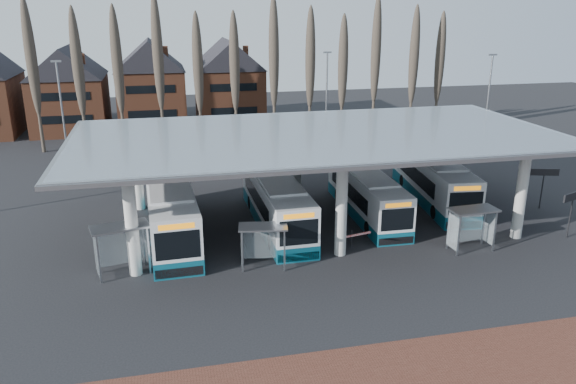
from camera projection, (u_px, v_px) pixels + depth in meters
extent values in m
plane|color=black|center=(353.00, 272.00, 31.77)|extent=(140.00, 140.00, 0.00)
cylinder|color=#B8B8B3|center=(132.00, 224.00, 30.62)|extent=(0.70, 0.70, 6.00)
cylinder|color=#B8B8B3|center=(137.00, 170.00, 40.80)|extent=(0.70, 0.70, 6.00)
cylinder|color=#B8B8B3|center=(341.00, 208.00, 33.14)|extent=(0.70, 0.70, 6.00)
cylinder|color=#B8B8B3|center=(297.00, 160.00, 43.32)|extent=(0.70, 0.70, 6.00)
cylinder|color=#B8B8B3|center=(521.00, 193.00, 35.66)|extent=(0.70, 0.70, 6.00)
cylinder|color=#B8B8B3|center=(440.00, 152.00, 45.84)|extent=(0.70, 0.70, 6.00)
cube|color=gray|center=(317.00, 134.00, 37.20)|extent=(32.00, 16.00, 0.12)
cube|color=silver|center=(317.00, 133.00, 37.18)|extent=(31.50, 15.50, 0.04)
cone|color=#473D33|center=(35.00, 81.00, 55.40)|extent=(0.36, 0.36, 14.50)
ellipsoid|color=#473D33|center=(32.00, 63.00, 54.85)|extent=(1.10, 1.10, 11.02)
cone|color=#473D33|center=(77.00, 80.00, 56.24)|extent=(0.36, 0.36, 14.50)
ellipsoid|color=#473D33|center=(75.00, 63.00, 55.69)|extent=(1.10, 1.10, 11.02)
cone|color=#473D33|center=(119.00, 79.00, 57.08)|extent=(0.36, 0.36, 14.50)
ellipsoid|color=#473D33|center=(117.00, 62.00, 56.54)|extent=(1.10, 1.10, 11.02)
cone|color=#473D33|center=(159.00, 78.00, 57.92)|extent=(0.36, 0.36, 14.50)
ellipsoid|color=#473D33|center=(158.00, 61.00, 57.38)|extent=(1.10, 1.10, 11.02)
cone|color=#473D33|center=(198.00, 77.00, 58.77)|extent=(0.36, 0.36, 14.50)
ellipsoid|color=#473D33|center=(197.00, 60.00, 58.22)|extent=(1.10, 1.10, 11.02)
cone|color=#473D33|center=(236.00, 76.00, 59.61)|extent=(0.36, 0.36, 14.50)
ellipsoid|color=#473D33|center=(235.00, 59.00, 59.06)|extent=(1.10, 1.10, 11.02)
cone|color=#473D33|center=(273.00, 75.00, 60.45)|extent=(0.36, 0.36, 14.50)
ellipsoid|color=#473D33|center=(273.00, 59.00, 59.90)|extent=(1.10, 1.10, 11.02)
cone|color=#473D33|center=(309.00, 74.00, 61.29)|extent=(0.36, 0.36, 14.50)
ellipsoid|color=#473D33|center=(309.00, 58.00, 60.74)|extent=(1.10, 1.10, 11.02)
cone|color=#473D33|center=(343.00, 73.00, 62.13)|extent=(0.36, 0.36, 14.50)
ellipsoid|color=#473D33|center=(344.00, 57.00, 61.58)|extent=(1.10, 1.10, 11.02)
cone|color=#473D33|center=(377.00, 72.00, 62.97)|extent=(0.36, 0.36, 14.50)
ellipsoid|color=#473D33|center=(378.00, 57.00, 62.42)|extent=(1.10, 1.10, 11.02)
cone|color=#473D33|center=(410.00, 71.00, 63.81)|extent=(0.36, 0.36, 14.50)
ellipsoid|color=#473D33|center=(411.00, 56.00, 63.26)|extent=(1.10, 1.10, 11.02)
cone|color=#473D33|center=(443.00, 71.00, 64.65)|extent=(0.36, 0.36, 14.50)
ellipsoid|color=#473D33|center=(444.00, 55.00, 64.10)|extent=(1.10, 1.10, 11.02)
cube|color=brown|center=(71.00, 101.00, 67.08)|extent=(8.00, 10.00, 7.00)
pyramid|color=black|center=(63.00, 41.00, 64.87)|extent=(8.30, 10.30, 3.50)
cube|color=brown|center=(152.00, 99.00, 69.08)|extent=(8.00, 10.00, 7.00)
pyramid|color=black|center=(148.00, 40.00, 66.87)|extent=(8.30, 10.30, 3.50)
cube|color=brown|center=(229.00, 96.00, 71.07)|extent=(8.00, 10.00, 7.00)
pyramid|color=black|center=(227.00, 39.00, 68.87)|extent=(8.30, 10.30, 3.50)
cylinder|color=slate|center=(64.00, 124.00, 46.77)|extent=(0.16, 0.16, 10.00)
cube|color=slate|center=(56.00, 61.00, 45.16)|extent=(0.80, 0.15, 0.15)
cylinder|color=slate|center=(326.00, 105.00, 55.52)|extent=(0.16, 0.16, 10.00)
cube|color=slate|center=(327.00, 52.00, 53.91)|extent=(0.80, 0.15, 0.15)
cylinder|color=slate|center=(487.00, 110.00, 52.91)|extent=(0.16, 0.16, 10.00)
cube|color=slate|center=(493.00, 55.00, 51.30)|extent=(0.80, 0.15, 0.15)
cube|color=white|center=(170.00, 207.00, 36.37)|extent=(3.25, 13.13, 3.04)
cube|color=#0C4E61|center=(172.00, 228.00, 36.83)|extent=(3.27, 13.15, 0.98)
cube|color=white|center=(168.00, 184.00, 35.87)|extent=(2.78, 7.91, 0.20)
cube|color=black|center=(169.00, 202.00, 36.83)|extent=(3.16, 9.49, 1.20)
cube|color=black|center=(178.00, 245.00, 30.39)|extent=(2.44, 0.15, 1.63)
cube|color=black|center=(165.00, 177.00, 42.29)|extent=(2.36, 0.15, 1.30)
cube|color=orange|center=(176.00, 227.00, 30.05)|extent=(1.94, 0.13, 0.33)
cube|color=black|center=(179.00, 272.00, 30.91)|extent=(2.63, 0.18, 0.54)
cylinder|color=black|center=(154.00, 255.00, 32.73)|extent=(0.34, 1.05, 1.04)
cylinder|color=black|center=(198.00, 250.00, 33.34)|extent=(0.34, 1.05, 1.04)
cylinder|color=black|center=(150.00, 210.00, 40.00)|extent=(0.34, 1.05, 1.04)
cylinder|color=black|center=(186.00, 207.00, 40.61)|extent=(0.34, 1.05, 1.04)
cube|color=white|center=(276.00, 200.00, 38.06)|extent=(2.73, 12.34, 2.87)
cube|color=#0C4E61|center=(277.00, 219.00, 38.49)|extent=(2.75, 12.36, 0.92)
cube|color=white|center=(276.00, 179.00, 37.59)|extent=(2.42, 7.41, 0.18)
cube|color=black|center=(275.00, 196.00, 38.50)|extent=(2.74, 8.89, 1.13)
cube|color=black|center=(299.00, 233.00, 32.38)|extent=(2.30, 0.08, 1.54)
cube|color=black|center=(260.00, 173.00, 43.69)|extent=(2.22, 0.08, 1.23)
cube|color=orange|center=(299.00, 216.00, 32.05)|extent=(1.83, 0.07, 0.31)
cube|color=black|center=(299.00, 257.00, 32.87)|extent=(2.49, 0.11, 0.51)
cylinder|color=black|center=(271.00, 242.00, 34.63)|extent=(0.30, 0.99, 0.98)
cylinder|color=black|center=(308.00, 238.00, 35.14)|extent=(0.30, 0.99, 0.98)
cylinder|color=black|center=(251.00, 203.00, 41.54)|extent=(0.30, 0.99, 0.98)
cylinder|color=black|center=(282.00, 200.00, 42.06)|extent=(0.30, 0.99, 0.98)
cube|color=white|center=(367.00, 192.00, 40.04)|extent=(2.65, 11.49, 2.67)
cube|color=#0C4E61|center=(366.00, 209.00, 40.44)|extent=(2.67, 11.51, 0.86)
cube|color=white|center=(368.00, 173.00, 39.60)|extent=(2.32, 6.91, 0.17)
cube|color=black|center=(365.00, 189.00, 40.45)|extent=(2.63, 8.29, 1.05)
cube|color=black|center=(397.00, 220.00, 34.72)|extent=(2.14, 0.10, 1.43)
cube|color=black|center=(343.00, 169.00, 45.31)|extent=(2.07, 0.10, 1.14)
cube|color=orange|center=(398.00, 205.00, 34.42)|extent=(1.70, 0.08, 0.29)
cube|color=black|center=(396.00, 241.00, 35.18)|extent=(2.31, 0.12, 0.48)
cylinder|color=black|center=(368.00, 228.00, 36.86)|extent=(0.28, 0.92, 0.92)
cylinder|color=black|center=(400.00, 226.00, 37.28)|extent=(0.28, 0.92, 0.92)
cylinder|color=black|center=(338.00, 195.00, 43.33)|extent=(0.28, 0.92, 0.92)
cylinder|color=black|center=(365.00, 193.00, 43.75)|extent=(0.28, 0.92, 0.92)
cube|color=white|center=(433.00, 177.00, 43.02)|extent=(4.08, 12.62, 2.89)
cube|color=#0C4E61|center=(432.00, 194.00, 43.46)|extent=(4.10, 12.64, 0.93)
cube|color=white|center=(435.00, 158.00, 42.55)|extent=(3.23, 7.67, 0.19)
cube|color=black|center=(431.00, 174.00, 43.47)|extent=(3.71, 9.18, 1.14)
cube|color=black|center=(466.00, 203.00, 37.17)|extent=(2.31, 0.34, 1.55)
cube|color=black|center=(409.00, 155.00, 48.82)|extent=(2.23, 0.33, 1.24)
cube|color=orange|center=(467.00, 188.00, 36.85)|extent=(1.84, 0.27, 0.31)
cube|color=black|center=(463.00, 225.00, 37.67)|extent=(2.49, 0.38, 0.52)
cylinder|color=black|center=(435.00, 212.00, 39.63)|extent=(0.40, 1.02, 0.99)
cylinder|color=black|center=(467.00, 211.00, 39.86)|extent=(0.40, 1.02, 0.99)
cylinder|color=black|center=(403.00, 181.00, 46.74)|extent=(0.40, 1.02, 0.99)
cylinder|color=black|center=(431.00, 180.00, 46.98)|extent=(0.40, 1.02, 0.99)
cube|color=gray|center=(99.00, 260.00, 30.10)|extent=(0.11, 0.11, 2.78)
cube|color=gray|center=(149.00, 251.00, 31.20)|extent=(0.11, 0.11, 2.78)
cube|color=gray|center=(96.00, 251.00, 31.14)|extent=(0.11, 0.11, 2.78)
cube|color=gray|center=(144.00, 243.00, 32.25)|extent=(0.11, 0.11, 2.78)
cube|color=gray|center=(120.00, 227.00, 30.72)|extent=(3.38, 2.22, 0.11)
cube|color=silver|center=(120.00, 246.00, 31.72)|extent=(2.61, 0.65, 2.22)
cube|color=silver|center=(96.00, 255.00, 30.58)|extent=(0.32, 1.20, 2.22)
cube|color=silver|center=(147.00, 246.00, 31.73)|extent=(0.32, 1.20, 2.22)
cube|color=gray|center=(242.00, 252.00, 31.42)|extent=(0.09, 0.09, 2.46)
cube|color=gray|center=(284.00, 251.00, 31.55)|extent=(0.09, 0.09, 2.46)
cube|color=gray|center=(243.00, 244.00, 32.45)|extent=(0.09, 0.09, 2.46)
cube|color=gray|center=(283.00, 243.00, 32.57)|extent=(0.09, 0.09, 2.46)
cube|color=gray|center=(263.00, 227.00, 31.60)|extent=(2.95, 1.82, 0.10)
cube|color=silver|center=(263.00, 243.00, 32.54)|extent=(2.33, 0.44, 1.97)
cube|color=silver|center=(242.00, 247.00, 31.92)|extent=(0.22, 1.07, 1.97)
cube|color=silver|center=(285.00, 246.00, 32.05)|extent=(0.22, 1.07, 1.97)
cube|color=gray|center=(459.00, 236.00, 33.42)|extent=(0.09, 0.09, 2.59)
cube|color=gray|center=(495.00, 232.00, 34.07)|extent=(0.09, 0.09, 2.59)
cube|color=gray|center=(448.00, 229.00, 34.46)|extent=(0.09, 0.09, 2.59)
cube|color=gray|center=(484.00, 225.00, 35.12)|extent=(0.09, 0.09, 2.59)
cube|color=gray|center=(474.00, 210.00, 33.84)|extent=(2.98, 1.61, 0.10)
cube|color=silver|center=(466.00, 226.00, 34.82)|extent=(2.49, 0.18, 2.07)
cube|color=silver|center=(453.00, 232.00, 33.91)|extent=(0.11, 1.14, 2.07)
cube|color=silver|center=(490.00, 227.00, 34.59)|extent=(0.11, 1.14, 2.07)
cylinder|color=black|center=(570.00, 216.00, 36.10)|extent=(0.09, 0.09, 3.02)
cube|color=black|center=(573.00, 196.00, 35.68)|extent=(1.98, 0.86, 0.52)
cylinder|color=black|center=(542.00, 189.00, 41.31)|extent=(0.09, 0.09, 3.01)
cube|color=black|center=(545.00, 172.00, 40.90)|extent=(2.02, 0.69, 0.52)
cube|color=black|center=(351.00, 238.00, 34.95)|extent=(0.08, 0.08, 1.15)
cube|color=red|center=(354.00, 235.00, 34.33)|extent=(2.27, 0.62, 0.10)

